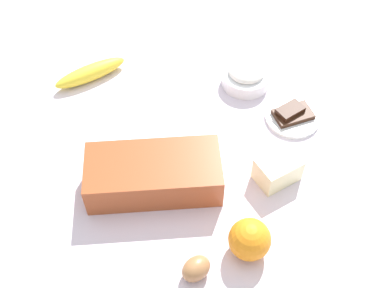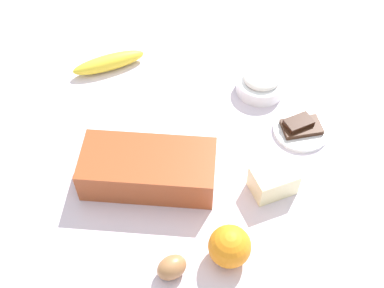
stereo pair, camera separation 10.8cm
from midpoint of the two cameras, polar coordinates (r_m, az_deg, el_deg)
ground_plane at (r=1.12m, az=2.76°, el=-1.77°), size 2.40×2.40×0.02m
loaf_pan at (r=1.03m, az=-2.13°, el=-3.04°), size 0.30×0.17×0.08m
flour_bowl at (r=1.24m, az=10.47°, el=6.89°), size 0.12×0.12×0.06m
banana at (r=1.30m, az=-7.27°, el=9.22°), size 0.19×0.10×0.04m
orange_fruit at (r=0.95m, az=7.70°, el=-11.91°), size 0.08×0.08×0.08m
butter_block at (r=1.05m, az=12.32°, el=-4.38°), size 0.11×0.09×0.06m
egg_near_butter at (r=0.94m, az=1.00°, el=-14.34°), size 0.07×0.07×0.04m
chocolate_plate at (r=1.18m, az=15.05°, el=1.61°), size 0.13×0.13×0.03m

